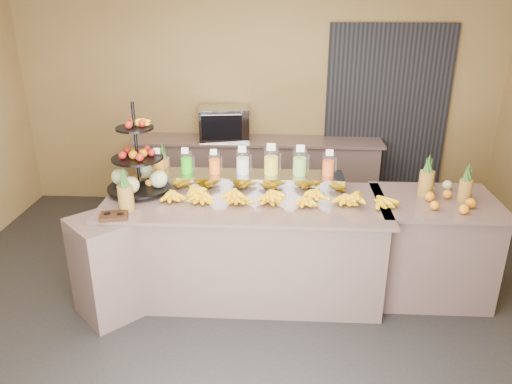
# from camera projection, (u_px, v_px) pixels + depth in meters

# --- Properties ---
(ground) EXTENTS (6.00, 6.00, 0.00)m
(ground) POSITION_uv_depth(u_px,v_px,m) (243.00, 309.00, 4.47)
(ground) COLOR black
(ground) RESTS_ON ground
(room_envelope) EXTENTS (6.04, 5.02, 2.82)m
(room_envelope) POSITION_uv_depth(u_px,v_px,m) (269.00, 83.00, 4.48)
(room_envelope) COLOR olive
(room_envelope) RESTS_ON ground
(buffet_counter) EXTENTS (2.75, 1.25, 0.93)m
(buffet_counter) POSITION_uv_depth(u_px,v_px,m) (232.00, 249.00, 4.54)
(buffet_counter) COLOR gray
(buffet_counter) RESTS_ON ground
(right_counter) EXTENTS (1.08, 0.88, 0.93)m
(right_counter) POSITION_uv_depth(u_px,v_px,m) (430.00, 247.00, 4.58)
(right_counter) COLOR gray
(right_counter) RESTS_ON ground
(back_ledge) EXTENTS (3.10, 0.55, 0.93)m
(back_ledge) POSITION_uv_depth(u_px,v_px,m) (257.00, 174.00, 6.38)
(back_ledge) COLOR gray
(back_ledge) RESTS_ON ground
(pitcher_tray) EXTENTS (1.85, 0.30, 0.15)m
(pitcher_tray) POSITION_uv_depth(u_px,v_px,m) (243.00, 181.00, 4.63)
(pitcher_tray) COLOR gray
(pitcher_tray) RESTS_ON buffet_counter
(juice_pitcher_orange_a) EXTENTS (0.11, 0.11, 0.26)m
(juice_pitcher_orange_a) POSITION_uv_depth(u_px,v_px,m) (159.00, 163.00, 4.61)
(juice_pitcher_orange_a) COLOR silver
(juice_pitcher_orange_a) RESTS_ON pitcher_tray
(juice_pitcher_green) EXTENTS (0.11, 0.11, 0.27)m
(juice_pitcher_green) POSITION_uv_depth(u_px,v_px,m) (187.00, 163.00, 4.60)
(juice_pitcher_green) COLOR silver
(juice_pitcher_green) RESTS_ON pitcher_tray
(juice_pitcher_orange_b) EXTENTS (0.11, 0.11, 0.26)m
(juice_pitcher_orange_b) POSITION_uv_depth(u_px,v_px,m) (215.00, 164.00, 4.59)
(juice_pitcher_orange_b) COLOR silver
(juice_pitcher_orange_b) RESTS_ON pitcher_tray
(juice_pitcher_milk) EXTENTS (0.12, 0.13, 0.29)m
(juice_pitcher_milk) POSITION_uv_depth(u_px,v_px,m) (243.00, 163.00, 4.57)
(juice_pitcher_milk) COLOR silver
(juice_pitcher_milk) RESTS_ON pitcher_tray
(juice_pitcher_lemon) EXTENTS (0.13, 0.14, 0.32)m
(juice_pitcher_lemon) POSITION_uv_depth(u_px,v_px,m) (271.00, 163.00, 4.55)
(juice_pitcher_lemon) COLOR silver
(juice_pitcher_lemon) RESTS_ON pitcher_tray
(juice_pitcher_lime) EXTENTS (0.13, 0.13, 0.31)m
(juice_pitcher_lime) POSITION_uv_depth(u_px,v_px,m) (300.00, 164.00, 4.54)
(juice_pitcher_lime) COLOR silver
(juice_pitcher_lime) RESTS_ON pitcher_tray
(juice_pitcher_orange_c) EXTENTS (0.11, 0.12, 0.27)m
(juice_pitcher_orange_c) POSITION_uv_depth(u_px,v_px,m) (328.00, 166.00, 4.53)
(juice_pitcher_orange_c) COLOR silver
(juice_pitcher_orange_c) RESTS_ON pitcher_tray
(banana_heap) EXTENTS (2.07, 0.19, 0.17)m
(banana_heap) POSITION_uv_depth(u_px,v_px,m) (274.00, 194.00, 4.35)
(banana_heap) COLOR yellow
(banana_heap) RESTS_ON buffet_counter
(fruit_stand) EXTENTS (0.71, 0.71, 0.83)m
(fruit_stand) POSITION_uv_depth(u_px,v_px,m) (143.00, 170.00, 4.52)
(fruit_stand) COLOR black
(fruit_stand) RESTS_ON buffet_counter
(condiment_caddy) EXTENTS (0.25, 0.21, 0.03)m
(condiment_caddy) POSITION_uv_depth(u_px,v_px,m) (114.00, 216.00, 4.06)
(condiment_caddy) COLOR black
(condiment_caddy) RESTS_ON buffet_counter
(pineapple_left_a) EXTENTS (0.13, 0.13, 0.38)m
(pineapple_left_a) POSITION_uv_depth(u_px,v_px,m) (126.00, 195.00, 4.15)
(pineapple_left_a) COLOR brown
(pineapple_left_a) RESTS_ON buffet_counter
(pineapple_left_b) EXTENTS (0.12, 0.12, 0.39)m
(pineapple_left_b) POSITION_uv_depth(u_px,v_px,m) (163.00, 167.00, 4.81)
(pineapple_left_b) COLOR brown
(pineapple_left_b) RESTS_ON buffet_counter
(right_fruit_pile) EXTENTS (0.44, 0.42, 0.23)m
(right_fruit_pile) POSITION_uv_depth(u_px,v_px,m) (446.00, 194.00, 4.35)
(right_fruit_pile) COLOR brown
(right_fruit_pile) RESTS_ON right_counter
(oven_warmer) EXTENTS (0.66, 0.50, 0.40)m
(oven_warmer) POSITION_uv_depth(u_px,v_px,m) (224.00, 123.00, 6.15)
(oven_warmer) COLOR gray
(oven_warmer) RESTS_ON back_ledge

